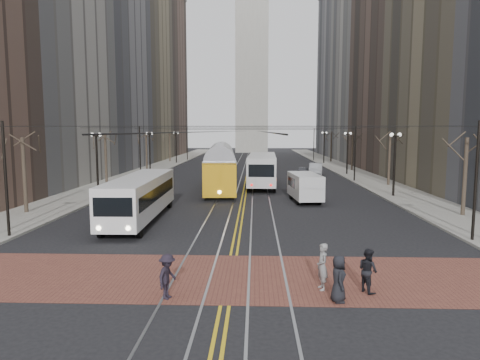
# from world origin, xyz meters

# --- Properties ---
(ground) EXTENTS (260.00, 260.00, 0.00)m
(ground) POSITION_xyz_m (0.00, 0.00, 0.00)
(ground) COLOR black
(ground) RESTS_ON ground
(sidewalk_left) EXTENTS (5.00, 140.00, 0.15)m
(sidewalk_left) POSITION_xyz_m (-15.00, 45.00, 0.07)
(sidewalk_left) COLOR gray
(sidewalk_left) RESTS_ON ground
(sidewalk_right) EXTENTS (5.00, 140.00, 0.15)m
(sidewalk_right) POSITION_xyz_m (15.00, 45.00, 0.07)
(sidewalk_right) COLOR gray
(sidewalk_right) RESTS_ON ground
(crosswalk_band) EXTENTS (25.00, 6.00, 0.01)m
(crosswalk_band) POSITION_xyz_m (0.00, -4.00, 0.01)
(crosswalk_band) COLOR brown
(crosswalk_band) RESTS_ON ground
(streetcar_rails) EXTENTS (4.80, 130.00, 0.02)m
(streetcar_rails) POSITION_xyz_m (0.00, 45.00, 0.00)
(streetcar_rails) COLOR gray
(streetcar_rails) RESTS_ON ground
(centre_lines) EXTENTS (0.42, 130.00, 0.01)m
(centre_lines) POSITION_xyz_m (0.00, 45.00, 0.01)
(centre_lines) COLOR gold
(centre_lines) RESTS_ON ground
(building_left_mid) EXTENTS (16.00, 20.00, 34.00)m
(building_left_mid) POSITION_xyz_m (-25.50, 46.00, 17.00)
(building_left_mid) COLOR slate
(building_left_mid) RESTS_ON ground
(building_left_midfar) EXTENTS (20.00, 20.00, 52.00)m
(building_left_midfar) POSITION_xyz_m (-27.50, 66.00, 26.00)
(building_left_midfar) COLOR #84785B
(building_left_midfar) RESTS_ON ground
(building_left_far) EXTENTS (16.00, 20.00, 40.00)m
(building_left_far) POSITION_xyz_m (-25.50, 86.00, 20.00)
(building_left_far) COLOR brown
(building_left_far) RESTS_ON ground
(building_right_mid) EXTENTS (16.00, 20.00, 34.00)m
(building_right_mid) POSITION_xyz_m (25.50, 46.00, 17.00)
(building_right_mid) COLOR brown
(building_right_mid) RESTS_ON ground
(building_right_midfar) EXTENTS (20.00, 20.00, 52.00)m
(building_right_midfar) POSITION_xyz_m (27.50, 66.00, 26.00)
(building_right_midfar) COLOR #9A9790
(building_right_midfar) RESTS_ON ground
(building_right_far) EXTENTS (16.00, 20.00, 40.00)m
(building_right_far) POSITION_xyz_m (25.50, 86.00, 20.00)
(building_right_far) COLOR slate
(building_right_far) RESTS_ON ground
(clock_tower) EXTENTS (12.00, 12.00, 66.00)m
(clock_tower) POSITION_xyz_m (0.00, 102.00, 35.96)
(clock_tower) COLOR #B2AFA5
(clock_tower) RESTS_ON ground
(lamp_posts) EXTENTS (27.60, 57.20, 5.60)m
(lamp_posts) POSITION_xyz_m (-0.00, 28.75, 2.80)
(lamp_posts) COLOR black
(lamp_posts) RESTS_ON ground
(street_trees) EXTENTS (31.68, 53.28, 5.60)m
(street_trees) POSITION_xyz_m (0.00, 35.25, 2.80)
(street_trees) COLOR #382D23
(street_trees) RESTS_ON ground
(trolley_wires) EXTENTS (25.96, 120.00, 6.60)m
(trolley_wires) POSITION_xyz_m (0.00, 34.83, 3.77)
(trolley_wires) COLOR black
(trolley_wires) RESTS_ON ground
(transit_bus) EXTENTS (2.75, 12.00, 2.99)m
(transit_bus) POSITION_xyz_m (-6.71, 7.02, 1.49)
(transit_bus) COLOR silver
(transit_bus) RESTS_ON ground
(streetcar) EXTENTS (3.92, 15.69, 3.66)m
(streetcar) POSITION_xyz_m (-2.50, 22.22, 1.83)
(streetcar) COLOR gold
(streetcar) RESTS_ON ground
(rear_bus) EXTENTS (3.22, 13.22, 3.43)m
(rear_bus) POSITION_xyz_m (1.80, 25.71, 1.71)
(rear_bus) COLOR silver
(rear_bus) RESTS_ON ground
(cargo_van) EXTENTS (2.63, 5.62, 2.40)m
(cargo_van) POSITION_xyz_m (5.29, 15.13, 1.20)
(cargo_van) COLOR silver
(cargo_van) RESTS_ON ground
(sedan_grey) EXTENTS (2.31, 4.48, 1.46)m
(sedan_grey) POSITION_xyz_m (7.21, 33.92, 0.73)
(sedan_grey) COLOR #3B3D43
(sedan_grey) RESTS_ON ground
(sedan_silver) EXTENTS (2.45, 5.18, 1.64)m
(sedan_silver) POSITION_xyz_m (9.32, 37.41, 0.82)
(sedan_silver) COLOR #9D9FA4
(sedan_silver) RESTS_ON ground
(pedestrian_a) EXTENTS (0.56, 0.84, 1.68)m
(pedestrian_a) POSITION_xyz_m (4.00, -6.50, 0.85)
(pedestrian_a) COLOR black
(pedestrian_a) RESTS_ON crosswalk_band
(pedestrian_b) EXTENTS (0.51, 0.71, 1.79)m
(pedestrian_b) POSITION_xyz_m (3.61, -5.33, 0.91)
(pedestrian_b) COLOR gray
(pedestrian_b) RESTS_ON crosswalk_band
(pedestrian_c) EXTENTS (0.93, 1.01, 1.67)m
(pedestrian_c) POSITION_xyz_m (5.29, -5.51, 0.85)
(pedestrian_c) COLOR black
(pedestrian_c) RESTS_ON crosswalk_band
(pedestrian_d) EXTENTS (0.88, 1.19, 1.65)m
(pedestrian_d) POSITION_xyz_m (-2.11, -6.42, 0.84)
(pedestrian_d) COLOR black
(pedestrian_d) RESTS_ON crosswalk_band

